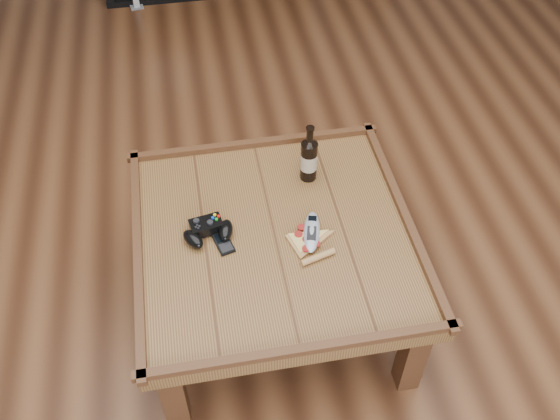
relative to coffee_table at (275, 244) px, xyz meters
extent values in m
plane|color=#402212|center=(0.00, 0.00, -0.39)|extent=(6.00, 6.00, 0.00)
cube|color=#4F2F16|center=(0.00, 0.00, 0.03)|extent=(1.00, 1.00, 0.06)
cube|color=#3F2310|center=(-0.42, -0.42, -0.20)|extent=(0.08, 0.08, 0.39)
cube|color=#3F2310|center=(0.42, -0.42, -0.20)|extent=(0.08, 0.08, 0.39)
cube|color=#3F2310|center=(-0.42, 0.42, -0.20)|extent=(0.08, 0.08, 0.39)
cube|color=#3F2310|center=(0.42, 0.42, -0.20)|extent=(0.08, 0.08, 0.39)
cube|color=#3F2310|center=(0.00, 0.48, 0.07)|extent=(1.03, 0.03, 0.03)
cube|color=#3F2310|center=(0.00, -0.48, 0.07)|extent=(1.03, 0.03, 0.03)
cube|color=#3F2310|center=(0.48, 0.00, 0.07)|extent=(0.03, 1.03, 0.03)
cube|color=#3F2310|center=(-0.48, 0.00, 0.07)|extent=(0.03, 1.03, 0.03)
cylinder|color=black|center=(0.18, 0.27, 0.14)|extent=(0.06, 0.06, 0.17)
cone|color=black|center=(0.18, 0.27, 0.24)|extent=(0.06, 0.06, 0.03)
cylinder|color=black|center=(0.18, 0.27, 0.28)|extent=(0.03, 0.03, 0.06)
cylinder|color=black|center=(0.18, 0.27, 0.31)|extent=(0.03, 0.03, 0.01)
cylinder|color=#C9B691|center=(0.18, 0.27, 0.14)|extent=(0.07, 0.07, 0.07)
cube|color=black|center=(-0.24, 0.06, 0.09)|extent=(0.13, 0.09, 0.04)
ellipsoid|color=black|center=(-0.29, 0.01, 0.08)|extent=(0.09, 0.11, 0.05)
ellipsoid|color=black|center=(-0.17, 0.03, 0.08)|extent=(0.07, 0.10, 0.05)
cylinder|color=black|center=(-0.27, 0.07, 0.11)|extent=(0.02, 0.02, 0.01)
cylinder|color=black|center=(-0.22, 0.05, 0.11)|extent=(0.02, 0.02, 0.01)
cylinder|color=yellow|center=(-0.20, 0.08, 0.11)|extent=(0.01, 0.01, 0.01)
cylinder|color=red|center=(-0.19, 0.08, 0.11)|extent=(0.01, 0.01, 0.01)
cylinder|color=#0C33CC|center=(-0.21, 0.07, 0.11)|extent=(0.01, 0.01, 0.01)
cylinder|color=#0C9919|center=(-0.20, 0.06, 0.11)|extent=(0.01, 0.01, 0.01)
cylinder|color=#AF804C|center=(0.13, -0.14, 0.07)|extent=(0.13, 0.06, 0.02)
cylinder|color=#A62115|center=(0.10, -0.10, 0.08)|extent=(0.03, 0.03, 0.00)
cylinder|color=#A62115|center=(0.13, -0.08, 0.08)|extent=(0.03, 0.03, 0.00)
cylinder|color=#A62115|center=(0.10, -0.06, 0.08)|extent=(0.03, 0.03, 0.00)
cylinder|color=#A62115|center=(0.08, -0.03, 0.08)|extent=(0.03, 0.03, 0.00)
cylinder|color=#A62115|center=(0.10, 0.00, 0.08)|extent=(0.03, 0.03, 0.00)
cube|color=black|center=(-0.19, -0.02, 0.06)|extent=(0.08, 0.11, 0.01)
cube|color=black|center=(-0.19, 0.01, 0.07)|extent=(0.05, 0.05, 0.00)
cube|color=black|center=(-0.18, -0.04, 0.07)|extent=(0.05, 0.05, 0.00)
ellipsoid|color=#A1A7AF|center=(0.13, -0.03, 0.07)|extent=(0.11, 0.20, 0.03)
cube|color=black|center=(0.14, 0.03, 0.08)|extent=(0.04, 0.03, 0.00)
cube|color=black|center=(0.13, -0.04, 0.08)|extent=(0.05, 0.07, 0.00)
cube|color=gray|center=(-0.51, 2.55, -0.38)|extent=(0.11, 0.17, 0.01)
camera|label=1|loc=(-0.24, -1.43, 1.77)|focal=40.00mm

